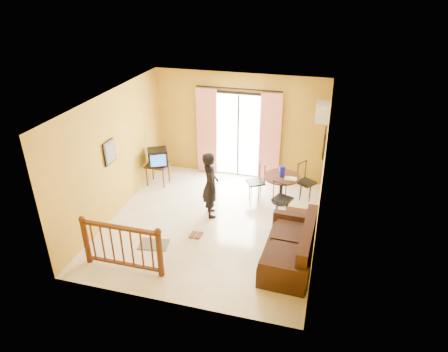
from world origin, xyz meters
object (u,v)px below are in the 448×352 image
(television, at_px, (158,157))
(sofa, at_px, (291,250))
(dining_table, at_px, (281,182))
(coffee_table, at_px, (296,226))
(standing_person, at_px, (210,185))

(television, bearing_deg, sofa, -60.38)
(television, distance_m, sofa, 4.43)
(dining_table, bearing_deg, sofa, -77.06)
(dining_table, bearing_deg, television, 178.36)
(dining_table, relative_size, coffee_table, 0.86)
(television, bearing_deg, standing_person, -59.75)
(coffee_table, bearing_deg, dining_table, 110.43)
(television, bearing_deg, coffee_table, -49.65)
(dining_table, bearing_deg, standing_person, -146.12)
(coffee_table, height_order, standing_person, standing_person)
(television, bearing_deg, dining_table, -29.76)
(television, xyz_separation_m, standing_person, (1.74, -1.07, 0.00))
(dining_table, xyz_separation_m, sofa, (0.52, -2.26, -0.23))
(sofa, distance_m, standing_person, 2.40)
(standing_person, bearing_deg, dining_table, -81.62)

